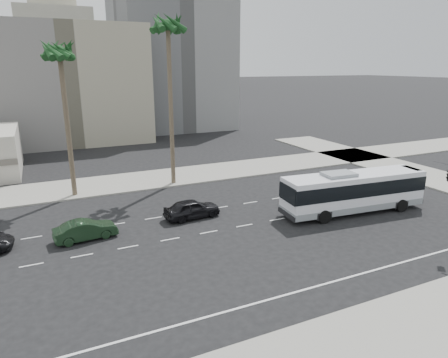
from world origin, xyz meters
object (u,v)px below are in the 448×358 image
city_bus (354,191)px  palm_near (168,29)px  car_b (86,230)px  palm_mid (60,55)px  car_a (192,209)px

city_bus → palm_near: palm_near is taller
car_b → city_bus: bearing=-106.0°
city_bus → palm_mid: palm_mid is taller
car_a → car_b: bearing=90.8°
city_bus → palm_near: (-11.19, 14.23, 13.38)m
palm_near → palm_mid: bearing=179.0°
car_a → palm_mid: bearing=35.3°
city_bus → car_a: size_ratio=2.77×
car_b → palm_mid: (0.18, 10.64, 12.10)m
city_bus → palm_near: bearing=133.3°
palm_near → palm_mid: size_ratio=1.18×
palm_mid → palm_near: bearing=-1.0°
city_bus → palm_mid: 27.65m
palm_near → palm_mid: 10.05m
city_bus → car_a: city_bus is taller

